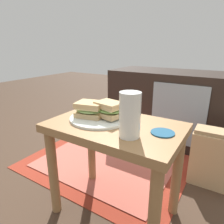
{
  "coord_description": "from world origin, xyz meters",
  "views": [
    {
      "loc": [
        0.41,
        -0.68,
        0.77
      ],
      "look_at": [
        -0.01,
        0.0,
        0.51
      ],
      "focal_mm": 32.27,
      "sensor_mm": 36.0,
      "label": 1
    }
  ],
  "objects_px": {
    "tv_cabinet": "(170,106)",
    "coaster": "(163,133)",
    "plate": "(100,118)",
    "sandwich_front": "(90,109)",
    "paper_bag": "(213,158)",
    "beer_glass": "(130,116)",
    "sandwich_back": "(109,109)"
  },
  "relations": [
    {
      "from": "tv_cabinet",
      "to": "coaster",
      "type": "height_order",
      "value": "tv_cabinet"
    },
    {
      "from": "plate",
      "to": "sandwich_front",
      "type": "distance_m",
      "value": 0.06
    },
    {
      "from": "tv_cabinet",
      "to": "plate",
      "type": "distance_m",
      "value": 0.95
    },
    {
      "from": "paper_bag",
      "to": "beer_glass",
      "type": "bearing_deg",
      "value": -114.76
    },
    {
      "from": "beer_glass",
      "to": "paper_bag",
      "type": "relative_size",
      "value": 0.49
    },
    {
      "from": "plate",
      "to": "paper_bag",
      "type": "relative_size",
      "value": 0.79
    },
    {
      "from": "tv_cabinet",
      "to": "sandwich_front",
      "type": "height_order",
      "value": "tv_cabinet"
    },
    {
      "from": "sandwich_front",
      "to": "coaster",
      "type": "distance_m",
      "value": 0.34
    },
    {
      "from": "sandwich_front",
      "to": "beer_glass",
      "type": "relative_size",
      "value": 0.89
    },
    {
      "from": "coaster",
      "to": "sandwich_back",
      "type": "bearing_deg",
      "value": 176.48
    },
    {
      "from": "tv_cabinet",
      "to": "sandwich_front",
      "type": "xyz_separation_m",
      "value": [
        -0.1,
        -0.95,
        0.21
      ]
    },
    {
      "from": "plate",
      "to": "beer_glass",
      "type": "xyz_separation_m",
      "value": [
        0.2,
        -0.09,
        0.07
      ]
    },
    {
      "from": "sandwich_back",
      "to": "paper_bag",
      "type": "distance_m",
      "value": 0.7
    },
    {
      "from": "beer_glass",
      "to": "coaster",
      "type": "distance_m",
      "value": 0.15
    },
    {
      "from": "tv_cabinet",
      "to": "sandwich_front",
      "type": "relative_size",
      "value": 6.59
    },
    {
      "from": "coaster",
      "to": "paper_bag",
      "type": "xyz_separation_m",
      "value": [
        0.16,
        0.47,
        -0.3
      ]
    },
    {
      "from": "plate",
      "to": "beer_glass",
      "type": "relative_size",
      "value": 1.63
    },
    {
      "from": "tv_cabinet",
      "to": "beer_glass",
      "type": "height_order",
      "value": "beer_glass"
    },
    {
      "from": "plate",
      "to": "coaster",
      "type": "xyz_separation_m",
      "value": [
        0.29,
        -0.0,
        -0.0
      ]
    },
    {
      "from": "sandwich_front",
      "to": "sandwich_back",
      "type": "xyz_separation_m",
      "value": [
        0.08,
        0.02,
        0.01
      ]
    },
    {
      "from": "tv_cabinet",
      "to": "sandwich_back",
      "type": "xyz_separation_m",
      "value": [
        -0.02,
        -0.92,
        0.22
      ]
    },
    {
      "from": "sandwich_front",
      "to": "paper_bag",
      "type": "height_order",
      "value": "sandwich_front"
    },
    {
      "from": "plate",
      "to": "beer_glass",
      "type": "distance_m",
      "value": 0.23
    },
    {
      "from": "sandwich_back",
      "to": "coaster",
      "type": "distance_m",
      "value": 0.25
    },
    {
      "from": "tv_cabinet",
      "to": "paper_bag",
      "type": "bearing_deg",
      "value": -49.89
    },
    {
      "from": "plate",
      "to": "paper_bag",
      "type": "height_order",
      "value": "plate"
    },
    {
      "from": "plate",
      "to": "coaster",
      "type": "bearing_deg",
      "value": -0.58
    },
    {
      "from": "beer_glass",
      "to": "paper_bag",
      "type": "bearing_deg",
      "value": 65.24
    },
    {
      "from": "beer_glass",
      "to": "sandwich_back",
      "type": "bearing_deg",
      "value": 145.75
    },
    {
      "from": "tv_cabinet",
      "to": "sandwich_back",
      "type": "height_order",
      "value": "tv_cabinet"
    },
    {
      "from": "coaster",
      "to": "beer_glass",
      "type": "bearing_deg",
      "value": -136.68
    },
    {
      "from": "paper_bag",
      "to": "sandwich_front",
      "type": "bearing_deg",
      "value": -136.07
    }
  ]
}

